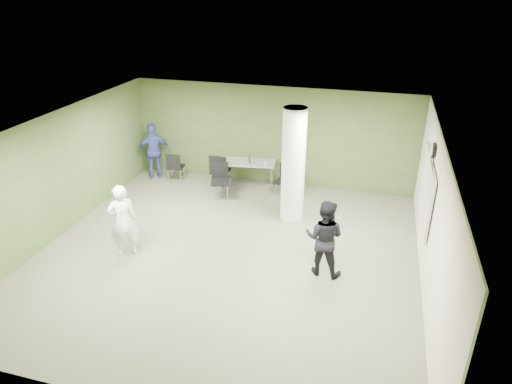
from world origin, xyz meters
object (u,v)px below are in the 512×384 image
(man_black, at_px, (324,238))
(woman_white, at_px, (123,221))
(folding_table, at_px, (247,163))
(man_blue, at_px, (154,151))
(chair_back_left, at_px, (175,165))

(man_black, bearing_deg, woman_white, 12.80)
(folding_table, bearing_deg, woman_white, -118.03)
(woman_white, distance_m, man_blue, 4.19)
(folding_table, height_order, chair_back_left, folding_table)
(woman_white, bearing_deg, man_black, 148.28)
(chair_back_left, distance_m, man_blue, 0.77)
(folding_table, bearing_deg, man_black, -61.77)
(folding_table, bearing_deg, man_blue, 174.51)
(man_black, xyz_separation_m, man_blue, (-5.46, 3.51, 0.03))
(folding_table, relative_size, man_black, 1.03)
(chair_back_left, bearing_deg, man_blue, -17.39)
(chair_back_left, bearing_deg, woman_white, 92.22)
(chair_back_left, relative_size, man_blue, 0.53)
(folding_table, distance_m, woman_white, 4.37)
(folding_table, distance_m, man_black, 4.50)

